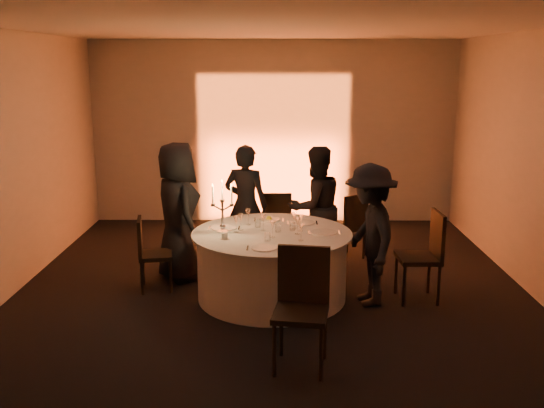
{
  "coord_description": "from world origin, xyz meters",
  "views": [
    {
      "loc": [
        0.05,
        -6.53,
        2.61
      ],
      "look_at": [
        0.0,
        0.2,
        1.05
      ],
      "focal_mm": 40.0,
      "sensor_mm": 36.0,
      "label": 1
    }
  ],
  "objects_px": {
    "guest_back_right": "(316,207)",
    "guest_back_left": "(246,205)",
    "chair_front": "(302,300)",
    "guest_left": "(178,212)",
    "chair_back_left": "(277,220)",
    "chair_back_right": "(350,223)",
    "candelabra": "(222,214)",
    "guest_right": "(370,235)",
    "banquet_table": "(272,265)",
    "chair_left": "(149,250)",
    "chair_right": "(426,251)",
    "coffee_cup": "(225,236)"
  },
  "relations": [
    {
      "from": "guest_back_left",
      "to": "guest_back_right",
      "type": "xyz_separation_m",
      "value": [
        0.91,
        -0.1,
        -0.0
      ]
    },
    {
      "from": "chair_back_right",
      "to": "guest_back_right",
      "type": "bearing_deg",
      "value": -4.7
    },
    {
      "from": "chair_back_left",
      "to": "chair_front",
      "type": "bearing_deg",
      "value": 92.23
    },
    {
      "from": "chair_left",
      "to": "guest_back_left",
      "type": "relative_size",
      "value": 0.54
    },
    {
      "from": "chair_right",
      "to": "guest_back_left",
      "type": "height_order",
      "value": "guest_back_left"
    },
    {
      "from": "chair_right",
      "to": "coffee_cup",
      "type": "relative_size",
      "value": 9.3
    },
    {
      "from": "chair_back_left",
      "to": "chair_back_right",
      "type": "height_order",
      "value": "chair_back_right"
    },
    {
      "from": "chair_front",
      "to": "guest_left",
      "type": "xyz_separation_m",
      "value": [
        -1.43,
        2.19,
        0.25
      ]
    },
    {
      "from": "chair_left",
      "to": "chair_back_right",
      "type": "height_order",
      "value": "chair_back_right"
    },
    {
      "from": "guest_back_right",
      "to": "guest_right",
      "type": "height_order",
      "value": "guest_back_right"
    },
    {
      "from": "chair_back_left",
      "to": "candelabra",
      "type": "xyz_separation_m",
      "value": [
        -0.6,
        -1.56,
        0.47
      ]
    },
    {
      "from": "banquet_table",
      "to": "guest_back_left",
      "type": "xyz_separation_m",
      "value": [
        -0.35,
        1.21,
        0.42
      ]
    },
    {
      "from": "chair_right",
      "to": "guest_right",
      "type": "height_order",
      "value": "guest_right"
    },
    {
      "from": "banquet_table",
      "to": "guest_right",
      "type": "height_order",
      "value": "guest_right"
    },
    {
      "from": "chair_left",
      "to": "guest_right",
      "type": "bearing_deg",
      "value": -109.13
    },
    {
      "from": "chair_front",
      "to": "chair_back_right",
      "type": "bearing_deg",
      "value": 84.31
    },
    {
      "from": "chair_front",
      "to": "banquet_table",
      "type": "bearing_deg",
      "value": 108.97
    },
    {
      "from": "chair_back_left",
      "to": "candelabra",
      "type": "distance_m",
      "value": 1.74
    },
    {
      "from": "chair_back_right",
      "to": "candelabra",
      "type": "distance_m",
      "value": 2.18
    },
    {
      "from": "guest_back_left",
      "to": "candelabra",
      "type": "xyz_separation_m",
      "value": [
        -0.2,
        -1.21,
        0.18
      ]
    },
    {
      "from": "guest_left",
      "to": "guest_back_right",
      "type": "bearing_deg",
      "value": -102.71
    },
    {
      "from": "guest_back_left",
      "to": "guest_back_right",
      "type": "bearing_deg",
      "value": -169.65
    },
    {
      "from": "chair_right",
      "to": "guest_back_right",
      "type": "relative_size",
      "value": 0.64
    },
    {
      "from": "chair_left",
      "to": "chair_back_right",
      "type": "xyz_separation_m",
      "value": [
        2.49,
        1.16,
        0.03
      ]
    },
    {
      "from": "chair_back_right",
      "to": "guest_right",
      "type": "relative_size",
      "value": 0.58
    },
    {
      "from": "chair_front",
      "to": "guest_right",
      "type": "height_order",
      "value": "guest_right"
    },
    {
      "from": "guest_back_right",
      "to": "guest_back_left",
      "type": "bearing_deg",
      "value": -32.66
    },
    {
      "from": "chair_left",
      "to": "guest_back_right",
      "type": "distance_m",
      "value": 2.2
    },
    {
      "from": "chair_back_left",
      "to": "coffee_cup",
      "type": "relative_size",
      "value": 8.25
    },
    {
      "from": "guest_back_right",
      "to": "guest_left",
      "type": "bearing_deg",
      "value": -10.92
    },
    {
      "from": "chair_back_right",
      "to": "chair_right",
      "type": "height_order",
      "value": "chair_right"
    },
    {
      "from": "chair_left",
      "to": "chair_back_left",
      "type": "bearing_deg",
      "value": -58.75
    },
    {
      "from": "guest_back_right",
      "to": "candelabra",
      "type": "bearing_deg",
      "value": 18.44
    },
    {
      "from": "chair_back_right",
      "to": "guest_right",
      "type": "xyz_separation_m",
      "value": [
        0.02,
        -1.55,
        0.27
      ]
    },
    {
      "from": "chair_back_right",
      "to": "guest_back_left",
      "type": "relative_size",
      "value": 0.57
    },
    {
      "from": "banquet_table",
      "to": "chair_right",
      "type": "relative_size",
      "value": 1.76
    },
    {
      "from": "chair_right",
      "to": "coffee_cup",
      "type": "bearing_deg",
      "value": -87.21
    },
    {
      "from": "chair_back_left",
      "to": "guest_back_right",
      "type": "distance_m",
      "value": 0.73
    },
    {
      "from": "guest_right",
      "to": "guest_left",
      "type": "bearing_deg",
      "value": -117.43
    },
    {
      "from": "chair_right",
      "to": "guest_back_left",
      "type": "xyz_separation_m",
      "value": [
        -2.08,
        1.27,
        0.22
      ]
    },
    {
      "from": "chair_front",
      "to": "guest_right",
      "type": "xyz_separation_m",
      "value": [
        0.8,
        1.41,
        0.19
      ]
    },
    {
      "from": "chair_back_left",
      "to": "guest_right",
      "type": "height_order",
      "value": "guest_right"
    },
    {
      "from": "chair_left",
      "to": "candelabra",
      "type": "xyz_separation_m",
      "value": [
        0.89,
        -0.24,
        0.5
      ]
    },
    {
      "from": "chair_left",
      "to": "guest_right",
      "type": "xyz_separation_m",
      "value": [
        2.51,
        -0.39,
        0.3
      ]
    },
    {
      "from": "coffee_cup",
      "to": "banquet_table",
      "type": "bearing_deg",
      "value": 26.49
    },
    {
      "from": "chair_back_right",
      "to": "candelabra",
      "type": "xyz_separation_m",
      "value": [
        -1.6,
        -1.4,
        0.47
      ]
    },
    {
      "from": "chair_back_left",
      "to": "coffee_cup",
      "type": "xyz_separation_m",
      "value": [
        -0.56,
        -1.81,
        0.29
      ]
    },
    {
      "from": "banquet_table",
      "to": "guest_right",
      "type": "bearing_deg",
      "value": -8.13
    },
    {
      "from": "banquet_table",
      "to": "chair_back_right",
      "type": "distance_m",
      "value": 1.75
    },
    {
      "from": "chair_left",
      "to": "coffee_cup",
      "type": "bearing_deg",
      "value": -128.02
    }
  ]
}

